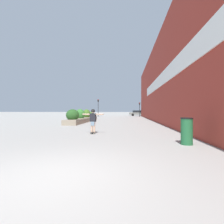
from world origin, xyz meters
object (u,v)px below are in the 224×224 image
object	(u,v)px
trash_bin	(187,131)
traffic_light_right	(140,107)
skateboard	(93,133)
traffic_light_left	(98,105)
car_center_left	(166,113)
car_leftmost	(138,113)
skateboarder	(93,118)

from	to	relation	value
trash_bin	traffic_light_right	distance (m)	30.86
skateboard	traffic_light_left	size ratio (longest dim) A/B	0.15
trash_bin	car_center_left	distance (m)	38.92
trash_bin	car_leftmost	world-z (taller)	car_leftmost
skateboard	car_leftmost	size ratio (longest dim) A/B	0.12
traffic_light_right	car_center_left	bearing A→B (deg)	45.52
skateboarder	car_center_left	distance (m)	37.23
traffic_light_right	car_leftmost	bearing A→B (deg)	88.71
skateboard	skateboarder	size ratio (longest dim) A/B	0.42
traffic_light_right	skateboarder	bearing A→B (deg)	-99.39
trash_bin	car_leftmost	bearing A→B (deg)	89.41
traffic_light_left	traffic_light_right	distance (m)	8.97
skateboard	car_leftmost	xyz separation A→B (m)	(4.76, 34.35, 0.66)
skateboarder	trash_bin	size ratio (longest dim) A/B	1.26
skateboarder	traffic_light_right	xyz separation A→B (m)	(4.62, 27.91, 1.22)
skateboarder	car_leftmost	size ratio (longest dim) A/B	0.29
car_center_left	traffic_light_left	world-z (taller)	traffic_light_left
skateboarder	skateboard	bearing A→B (deg)	-76.69
skateboard	skateboarder	xyz separation A→B (m)	(-0.00, 0.00, 0.85)
skateboard	traffic_light_right	distance (m)	28.36
trash_bin	traffic_light_left	bearing A→B (deg)	106.02
skateboard	trash_bin	xyz separation A→B (m)	(4.38, -2.91, 0.48)
car_center_left	traffic_light_right	xyz separation A→B (m)	(-7.25, -7.38, 1.35)
traffic_light_right	traffic_light_left	bearing A→B (deg)	-177.12
car_leftmost	traffic_light_right	bearing A→B (deg)	-1.29
skateboarder	traffic_light_right	world-z (taller)	traffic_light_right
skateboard	traffic_light_right	world-z (taller)	traffic_light_right
trash_bin	car_leftmost	distance (m)	37.25
car_leftmost	traffic_light_left	distance (m)	11.56
skateboard	car_leftmost	world-z (taller)	car_leftmost
skateboarder	traffic_light_left	bearing A→B (deg)	105.16
traffic_light_left	traffic_light_right	world-z (taller)	traffic_light_left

